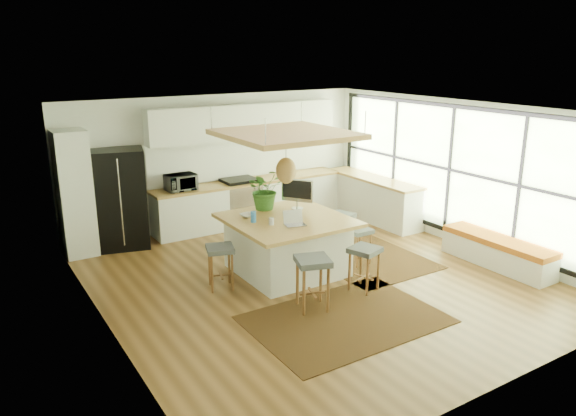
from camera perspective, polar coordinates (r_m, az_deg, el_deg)
floor at (r=8.94m, az=2.82°, el=-7.36°), size 7.00×7.00×0.00m
ceiling at (r=8.24m, az=3.08°, el=10.12°), size 7.00×7.00×0.00m
wall_back at (r=11.45m, az=-7.21°, el=4.92°), size 6.50×0.00×6.50m
wall_front at (r=6.12m, az=22.23°, el=-6.37°), size 6.50×0.00×6.50m
wall_left at (r=7.20m, az=-18.76°, el=-2.66°), size 0.00×7.00×7.00m
wall_right at (r=10.65m, az=17.44°, el=3.43°), size 0.00×7.00×7.00m
window_wall at (r=10.61m, az=17.36°, el=3.68°), size 0.10×6.20×2.60m
pantry at (r=10.32m, az=-21.34°, el=1.38°), size 0.55×0.60×2.25m
back_counter_base at (r=11.62m, az=-3.92°, el=0.56°), size 4.20×0.60×0.88m
back_counter_top at (r=11.51m, az=-3.97°, el=2.77°), size 4.24×0.64×0.05m
backsplash at (r=11.67m, az=-4.71°, el=5.21°), size 4.20×0.02×0.80m
upper_cabinets at (r=11.40m, az=-4.43°, el=9.03°), size 4.20×0.34×0.70m
range at (r=11.49m, az=-5.02°, el=0.67°), size 0.76×0.62×1.00m
right_counter_base at (r=12.00m, az=8.86°, el=0.91°), size 0.60×2.50×0.88m
right_counter_top at (r=11.89m, az=8.96°, el=3.05°), size 0.64×2.54×0.05m
window_bench at (r=10.01m, az=20.97°, el=-4.29°), size 0.52×2.00×0.50m
ceiling_panel at (r=8.50m, az=-0.21°, el=5.90°), size 1.86×1.86×0.80m
rug_near at (r=7.71m, az=6.01°, el=-11.45°), size 2.60×1.80×0.01m
rug_right at (r=9.99m, az=7.36°, el=-4.84°), size 1.80×2.60×0.01m
fridge at (r=10.51m, az=-17.05°, el=0.92°), size 1.07×0.92×1.85m
island at (r=9.04m, az=-0.09°, el=-3.88°), size 1.85×1.85×0.93m
stool_near_left at (r=7.82m, az=2.57°, el=-8.10°), size 0.58×0.58×0.78m
stool_near_right at (r=8.47m, az=7.92°, el=-6.28°), size 0.52×0.52×0.70m
stool_right_front at (r=9.47m, az=7.37°, el=-3.77°), size 0.38×0.38×0.64m
stool_right_back at (r=10.10m, az=5.52°, el=-2.43°), size 0.52×0.52×0.69m
stool_left_side at (r=8.53m, az=-7.03°, el=-6.06°), size 0.51×0.51×0.69m
laptop at (r=8.49m, az=0.75°, el=-1.06°), size 0.39×0.40×0.24m
monitor at (r=9.33m, az=0.97°, el=1.44°), size 0.50×0.59×0.53m
microwave at (r=10.82m, az=-11.11°, el=2.82°), size 0.59×0.35×0.39m
island_plant at (r=9.34m, az=-2.39°, el=1.54°), size 0.68×0.74×0.56m
island_bowl at (r=8.97m, az=-4.24°, el=-0.76°), size 0.27×0.27×0.06m
island_bottle_0 at (r=8.68m, az=-3.52°, el=-0.88°), size 0.07×0.07×0.19m
island_bottle_1 at (r=8.54m, az=-1.83°, el=-1.14°), size 0.07×0.07×0.19m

